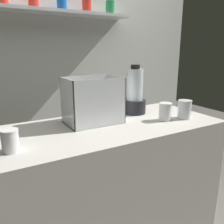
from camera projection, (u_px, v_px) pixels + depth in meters
counter at (112, 187)px, 1.59m from camera, size 1.40×0.64×0.90m
back_wall_unit at (68, 61)px, 2.02m from camera, size 2.60×0.24×2.50m
carrot_display_bin at (93, 109)px, 1.48m from camera, size 0.34×0.24×0.29m
blender_pitcher at (135, 95)px, 1.70m from camera, size 0.17×0.17×0.36m
juice_cup_carrot_far_left at (10, 142)px, 1.06m from camera, size 0.08×0.08×0.11m
juice_cup_orange_left at (165, 113)px, 1.54m from camera, size 0.08×0.08×0.12m
juice_cup_pomegranate_middle at (184, 110)px, 1.59m from camera, size 0.09×0.09×0.13m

